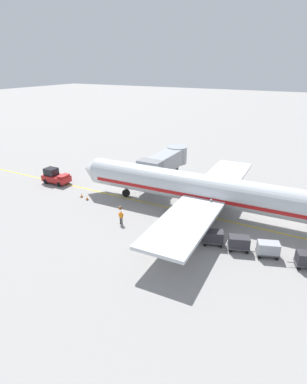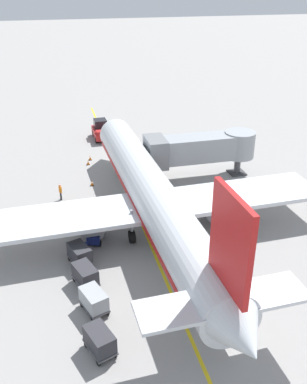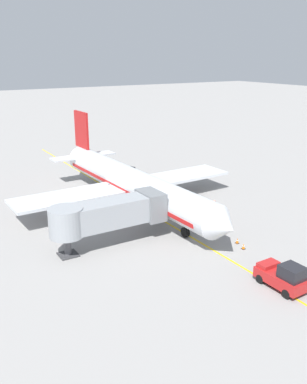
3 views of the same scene
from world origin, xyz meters
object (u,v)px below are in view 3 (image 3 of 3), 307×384
object	(u,v)px
pushback_tractor	(283,276)
baggage_tug_lead	(162,193)
ground_crew_wing_walker	(214,206)
safety_cone_wing_tip	(244,246)
parked_airliner	(131,183)
safety_cone_nose_right	(205,223)
baggage_cart_tail_end	(128,171)
safety_cone_nose_left	(237,241)
baggage_cart_front	(160,184)
baggage_cart_third_in_train	(139,176)
jet_bridge	(109,214)
baggage_cart_second_in_train	(150,180)

from	to	relation	value
pushback_tractor	baggage_tug_lead	distance (m)	25.28
baggage_tug_lead	ground_crew_wing_walker	xyz separation A→B (m)	(-2.45, 8.04, 0.24)
safety_cone_wing_tip	baggage_tug_lead	bearing A→B (deg)	-94.99
parked_airliner	safety_cone_nose_right	distance (m)	11.16
safety_cone_wing_tip	baggage_cart_tail_end	bearing A→B (deg)	-95.36
parked_airliner	pushback_tractor	bearing A→B (deg)	92.78
baggage_tug_lead	ground_crew_wing_walker	distance (m)	8.41
safety_cone_nose_left	safety_cone_wing_tip	bearing A→B (deg)	73.88
parked_airliner	baggage_cart_front	world-z (taller)	parked_airliner
baggage_cart_front	safety_cone_wing_tip	distance (m)	20.98
parked_airliner	baggage_cart_third_in_train	bearing A→B (deg)	-124.35
jet_bridge	baggage_cart_third_in_train	distance (m)	23.17
baggage_cart_tail_end	safety_cone_nose_right	bearing A→B (deg)	84.50
baggage_cart_front	ground_crew_wing_walker	world-z (taller)	ground_crew_wing_walker
safety_cone_nose_left	safety_cone_nose_right	distance (m)	5.75
baggage_cart_third_in_train	safety_cone_nose_right	bearing A→B (deg)	83.75
baggage_cart_second_in_train	safety_cone_wing_tip	distance (m)	23.64
baggage_cart_second_in_train	safety_cone_wing_tip	world-z (taller)	baggage_cart_second_in_train
baggage_cart_front	baggage_cart_third_in_train	distance (m)	5.57
jet_bridge	safety_cone_wing_tip	world-z (taller)	jet_bridge
jet_bridge	pushback_tractor	distance (m)	17.71
ground_crew_wing_walker	safety_cone_wing_tip	size ratio (longest dim) A/B	2.86
safety_cone_nose_right	jet_bridge	bearing A→B (deg)	-3.80
baggage_tug_lead	baggage_cart_tail_end	bearing A→B (deg)	-95.91
parked_airliner	ground_crew_wing_walker	distance (m)	10.87
ground_crew_wing_walker	safety_cone_nose_left	bearing A→B (deg)	66.38
baggage_tug_lead	safety_cone_nose_left	xyz separation A→B (m)	(1.14, 16.26, -0.42)
baggage_cart_tail_end	safety_cone_nose_left	xyz separation A→B (m)	(2.41, 28.53, -0.66)
ground_crew_wing_walker	baggage_cart_front	bearing A→B (deg)	-85.63
pushback_tractor	safety_cone_nose_left	bearing A→B (deg)	-108.00
parked_airliner	ground_crew_wing_walker	bearing A→B (deg)	135.62
safety_cone_wing_tip	pushback_tractor	bearing A→B (deg)	71.66
jet_bridge	baggage_cart_third_in_train	size ratio (longest dim) A/B	4.10
baggage_cart_tail_end	safety_cone_wing_tip	xyz separation A→B (m)	(2.81, 29.90, -0.66)
baggage_tug_lead	baggage_cart_tail_end	xyz separation A→B (m)	(-1.27, -12.27, 0.24)
baggage_tug_lead	safety_cone_wing_tip	xyz separation A→B (m)	(1.54, 17.63, -0.42)
parked_airliner	pushback_tractor	size ratio (longest dim) A/B	8.39
pushback_tractor	safety_cone_nose_right	xyz separation A→B (m)	(-3.04, -14.45, -0.81)
jet_bridge	safety_cone_nose_left	world-z (taller)	jet_bridge
baggage_cart_tail_end	baggage_cart_third_in_train	bearing A→B (deg)	88.49
safety_cone_nose_right	parked_airliner	bearing A→B (deg)	-66.91
parked_airliner	baggage_cart_front	distance (m)	8.02
baggage_cart_second_in_train	ground_crew_wing_walker	size ratio (longest dim) A/B	1.75
parked_airliner	pushback_tractor	distance (m)	24.48
baggage_tug_lead	baggage_cart_second_in_train	bearing A→B (deg)	-103.95
baggage_cart_second_in_train	safety_cone_nose_right	xyz separation A→B (m)	(2.37, 16.33, -0.66)
safety_cone_nose_right	baggage_cart_tail_end	bearing A→B (deg)	-95.50
parked_airliner	baggage_cart_tail_end	world-z (taller)	parked_airliner
jet_bridge	baggage_cart_third_in_train	bearing A→B (deg)	-127.02
ground_crew_wing_walker	safety_cone_nose_left	world-z (taller)	ground_crew_wing_walker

